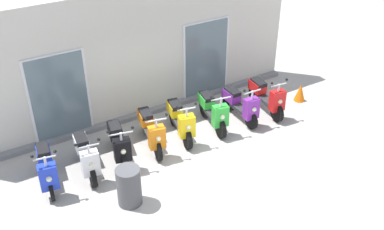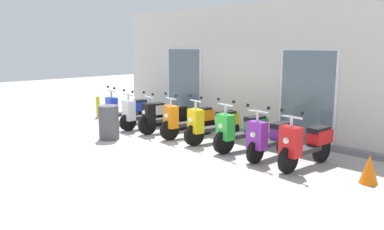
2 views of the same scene
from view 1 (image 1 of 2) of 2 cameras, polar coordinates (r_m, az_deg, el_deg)
name	(u,v)px [view 1 (image 1 of 2)]	position (r m, az deg, el deg)	size (l,w,h in m)	color
ground_plane	(190,165)	(10.67, -0.21, -6.26)	(40.00, 40.00, 0.00)	#A8A39E
storefront_facade	(135,57)	(11.92, -7.23, 7.29)	(9.52, 0.50, 3.47)	beige
scooter_blue	(47,167)	(10.32, -17.82, -6.24)	(0.60, 1.51, 1.19)	black
scooter_white	(86,156)	(10.46, -13.17, -4.98)	(0.58, 1.55, 1.16)	black
scooter_black	(119,142)	(10.72, -9.21, -3.41)	(0.71, 1.57, 1.16)	black
scooter_orange	(151,130)	(11.03, -5.19, -1.85)	(0.67, 1.66, 1.20)	black
scooter_yellow	(180,120)	(11.37, -1.49, -0.67)	(0.65, 1.61, 1.22)	black
scooter_green	(213,111)	(11.76, 2.62, 0.51)	(0.66, 1.59, 1.23)	black
scooter_purple	(241,104)	(12.12, 6.12, 1.37)	(0.58, 1.52, 1.21)	black
scooter_red	(266,96)	(12.56, 9.34, 2.37)	(0.54, 1.63, 1.21)	black
traffic_cone	(300,92)	(13.41, 13.43, 2.78)	(0.32, 0.32, 0.52)	orange
trash_bin	(129,186)	(9.50, -7.93, -8.86)	(0.51, 0.51, 0.87)	#4C4C51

